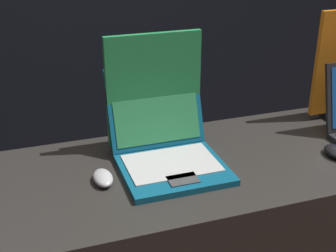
% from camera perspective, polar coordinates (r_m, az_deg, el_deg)
% --- Properties ---
extents(laptop_middle, '(0.32, 0.38, 0.28)m').
position_cam_1_polar(laptop_middle, '(1.50, -0.23, -2.16)').
color(laptop_middle, '#0F5170').
rests_on(laptop_middle, display_counter).
extents(mouse_middle, '(0.06, 0.10, 0.03)m').
position_cam_1_polar(mouse_middle, '(1.42, -7.93, -6.27)').
color(mouse_middle, '#B2B2B7').
rests_on(mouse_middle, display_counter).
extents(promo_stand_middle, '(0.32, 0.07, 0.39)m').
position_cam_1_polar(promo_stand_middle, '(1.56, -1.72, 3.84)').
color(promo_stand_middle, black).
rests_on(promo_stand_middle, display_counter).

